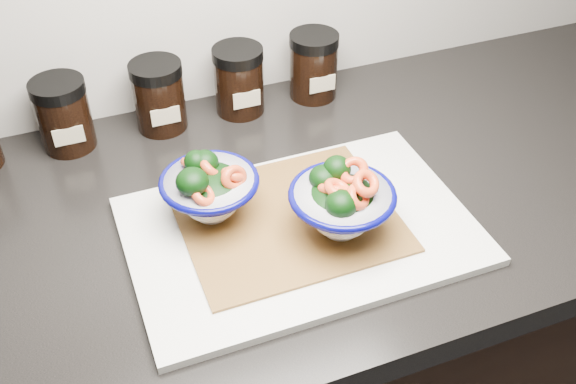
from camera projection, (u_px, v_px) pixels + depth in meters
name	position (u px, v px, depth m)	size (l,w,h in m)	color
countertop	(266.00, 214.00, 0.96)	(3.50, 0.60, 0.04)	black
cutting_board	(300.00, 230.00, 0.89)	(0.45, 0.30, 0.01)	silver
bamboo_mat	(288.00, 218.00, 0.90)	(0.28, 0.24, 0.00)	olive
bowl_left	(209.00, 189.00, 0.88)	(0.13, 0.13, 0.09)	white
bowl_right	(342.00, 203.00, 0.85)	(0.14, 0.14, 0.10)	white
spice_jar_b	(64.00, 115.00, 1.01)	(0.08, 0.08, 0.11)	black
spice_jar_c	(159.00, 96.00, 1.05)	(0.08, 0.08, 0.11)	black
spice_jar_d	(239.00, 80.00, 1.09)	(0.08, 0.08, 0.11)	black
spice_jar_e	(314.00, 66.00, 1.13)	(0.08, 0.08, 0.11)	black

